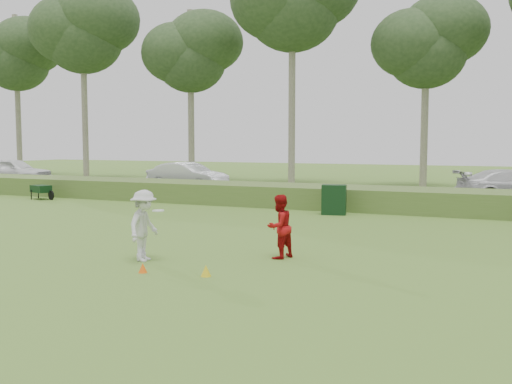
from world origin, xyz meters
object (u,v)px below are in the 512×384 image
at_px(player_red, 279,227).
at_px(cone_orange, 143,268).
at_px(car_left, 13,171).
at_px(car_mid, 188,177).
at_px(cone_yellow, 206,271).
at_px(player_white, 144,226).
at_px(utility_cabinet, 334,200).

distance_m(player_red, cone_orange, 3.40).
bearing_deg(player_red, car_left, -100.31).
bearing_deg(car_left, cone_orange, -141.87).
xyz_separation_m(cone_orange, car_mid, (-9.46, 17.65, 0.75)).
relative_size(cone_orange, car_left, 0.04).
bearing_deg(cone_yellow, player_white, 159.46).
height_order(player_white, utility_cabinet, player_white).
height_order(utility_cabinet, car_mid, car_mid).
bearing_deg(utility_cabinet, car_mid, 136.04).
height_order(cone_orange, utility_cabinet, utility_cabinet).
distance_m(player_white, car_mid, 18.80).
bearing_deg(cone_orange, player_red, 51.20).
xyz_separation_m(car_left, car_mid, (13.09, 0.20, -0.06)).
height_order(cone_orange, cone_yellow, cone_yellow).
xyz_separation_m(player_red, utility_cabinet, (-1.15, 8.53, -0.19)).
relative_size(player_white, cone_orange, 8.07).
relative_size(cone_orange, car_mid, 0.04).
bearing_deg(player_white, cone_orange, -152.61).
bearing_deg(utility_cabinet, cone_orange, -106.67).
distance_m(cone_orange, car_left, 28.52).
bearing_deg(car_left, cone_yellow, -139.83).
distance_m(cone_orange, cone_yellow, 1.42).
bearing_deg(car_mid, cone_orange, -144.74).
xyz_separation_m(player_white, player_red, (2.77, 1.57, -0.07)).
bearing_deg(player_red, cone_yellow, 4.30).
relative_size(cone_yellow, car_left, 0.05).
distance_m(utility_cabinet, car_left, 24.32).
relative_size(player_red, utility_cabinet, 1.34).
bearing_deg(cone_orange, utility_cabinet, 85.18).
bearing_deg(cone_orange, car_mid, 118.18).
bearing_deg(cone_orange, car_left, 142.25).
relative_size(player_white, car_left, 0.34).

